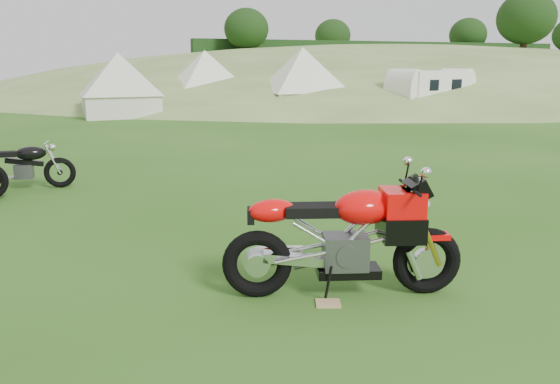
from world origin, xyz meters
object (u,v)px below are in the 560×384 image
object	(u,v)px
caravan	(430,92)
vintage_moto_d	(22,165)
plywood_board	(328,303)
tent_right	(303,83)
sport_motorcycle	(343,230)
tent_mid	(205,82)
tent_left	(120,86)

from	to	relation	value
caravan	vintage_moto_d	bearing A→B (deg)	-160.22
plywood_board	caravan	bearing A→B (deg)	53.40
caravan	plywood_board	bearing A→B (deg)	-140.77
vintage_moto_d	caravan	size ratio (longest dim) A/B	0.41
plywood_board	tent_right	world-z (taller)	tent_right
sport_motorcycle	tent_right	xyz separation A→B (m)	(7.38, 19.90, 0.75)
caravan	tent_mid	bearing A→B (deg)	131.97
plywood_board	tent_left	world-z (taller)	tent_left
tent_left	caravan	bearing A→B (deg)	-18.27
plywood_board	tent_left	size ratio (longest dim) A/B	0.08
vintage_moto_d	caravan	world-z (taller)	caravan
tent_right	tent_mid	bearing A→B (deg)	139.63
tent_left	tent_mid	world-z (taller)	tent_mid
plywood_board	tent_right	distance (m)	21.52
vintage_moto_d	tent_left	size ratio (longest dim) A/B	0.57
sport_motorcycle	tent_left	xyz separation A→B (m)	(-0.94, 21.00, 0.68)
caravan	tent_left	bearing A→B (deg)	150.56
tent_left	tent_right	world-z (taller)	tent_right
sport_motorcycle	plywood_board	distance (m)	0.74
sport_motorcycle	tent_mid	size ratio (longest dim) A/B	0.70
sport_motorcycle	tent_right	world-z (taller)	tent_right
plywood_board	caravan	distance (m)	21.75
sport_motorcycle	tent_left	size ratio (longest dim) A/B	0.73
vintage_moto_d	caravan	xyz separation A→B (m)	(16.28, 10.96, 0.55)
tent_mid	vintage_moto_d	bearing A→B (deg)	-119.74
vintage_moto_d	plywood_board	bearing A→B (deg)	-58.01
sport_motorcycle	caravan	distance (m)	21.45
tent_left	caravan	size ratio (longest dim) A/B	0.72
plywood_board	caravan	size ratio (longest dim) A/B	0.06
sport_motorcycle	caravan	world-z (taller)	caravan
plywood_board	vintage_moto_d	xyz separation A→B (m)	(-3.33, 6.48, 0.46)
plywood_board	tent_left	xyz separation A→B (m)	(-0.71, 21.17, 1.36)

